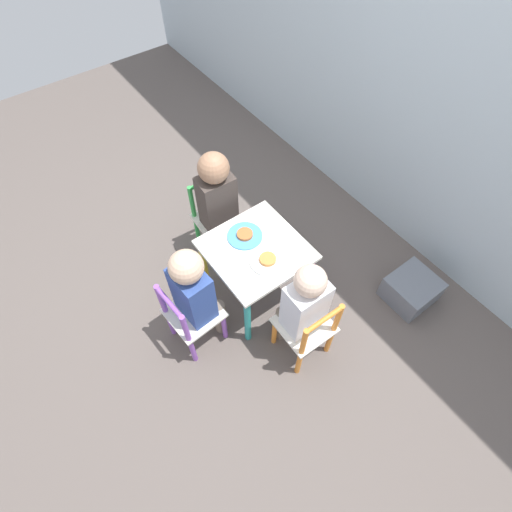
{
  "coord_description": "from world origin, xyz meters",
  "views": [
    {
      "loc": [
        1.0,
        -0.74,
        2.14
      ],
      "look_at": [
        0.0,
        0.0,
        0.38
      ],
      "focal_mm": 28.0,
      "sensor_mm": 36.0,
      "label": 1
    }
  ],
  "objects_px": {
    "child_left": "(218,200)",
    "plate_left": "(245,235)",
    "chair_green": "(216,219)",
    "child_right": "(303,304)",
    "plate_right": "(268,260)",
    "chair_purple": "(191,317)",
    "child_front": "(195,291)",
    "storage_bin": "(411,289)",
    "kids_table": "(256,257)",
    "chair_orange": "(307,329)"
  },
  "relations": [
    {
      "from": "storage_bin",
      "to": "chair_orange",
      "type": "bearing_deg",
      "value": -99.61
    },
    {
      "from": "plate_right",
      "to": "chair_purple",
      "type": "bearing_deg",
      "value": -98.51
    },
    {
      "from": "chair_purple",
      "to": "child_right",
      "type": "relative_size",
      "value": 0.69
    },
    {
      "from": "chair_green",
      "to": "plate_left",
      "type": "distance_m",
      "value": 0.41
    },
    {
      "from": "child_right",
      "to": "storage_bin",
      "type": "relative_size",
      "value": 2.69
    },
    {
      "from": "kids_table",
      "to": "chair_orange",
      "type": "xyz_separation_m",
      "value": [
        0.45,
        -0.01,
        -0.12
      ]
    },
    {
      "from": "child_right",
      "to": "child_front",
      "type": "xyz_separation_m",
      "value": [
        -0.36,
        -0.38,
        0.02
      ]
    },
    {
      "from": "child_left",
      "to": "plate_left",
      "type": "bearing_deg",
      "value": -91.14
    },
    {
      "from": "child_left",
      "to": "storage_bin",
      "type": "height_order",
      "value": "child_left"
    },
    {
      "from": "chair_purple",
      "to": "plate_right",
      "type": "height_order",
      "value": "chair_purple"
    },
    {
      "from": "child_right",
      "to": "plate_left",
      "type": "relative_size",
      "value": 3.9
    },
    {
      "from": "kids_table",
      "to": "child_left",
      "type": "xyz_separation_m",
      "value": [
        -0.39,
        0.02,
        0.1
      ]
    },
    {
      "from": "chair_orange",
      "to": "child_right",
      "type": "xyz_separation_m",
      "value": [
        -0.06,
        0.0,
        0.18
      ]
    },
    {
      "from": "kids_table",
      "to": "child_right",
      "type": "xyz_separation_m",
      "value": [
        0.39,
        -0.01,
        0.06
      ]
    },
    {
      "from": "child_right",
      "to": "child_left",
      "type": "height_order",
      "value": "child_left"
    },
    {
      "from": "plate_right",
      "to": "chair_green",
      "type": "bearing_deg",
      "value": 177.29
    },
    {
      "from": "child_left",
      "to": "child_front",
      "type": "relative_size",
      "value": 1.04
    },
    {
      "from": "child_front",
      "to": "plate_right",
      "type": "xyz_separation_m",
      "value": [
        0.07,
        0.39,
        0.01
      ]
    },
    {
      "from": "child_front",
      "to": "plate_right",
      "type": "distance_m",
      "value": 0.4
    },
    {
      "from": "plate_right",
      "to": "child_left",
      "type": "bearing_deg",
      "value": 177.36
    },
    {
      "from": "chair_orange",
      "to": "child_front",
      "type": "xyz_separation_m",
      "value": [
        -0.42,
        -0.38,
        0.2
      ]
    },
    {
      "from": "chair_green",
      "to": "kids_table",
      "type": "bearing_deg",
      "value": -90.0
    },
    {
      "from": "chair_orange",
      "to": "plate_right",
      "type": "xyz_separation_m",
      "value": [
        -0.35,
        0.01,
        0.21
      ]
    },
    {
      "from": "plate_left",
      "to": "storage_bin",
      "type": "distance_m",
      "value": 1.06
    },
    {
      "from": "chair_purple",
      "to": "chair_green",
      "type": "bearing_deg",
      "value": -48.77
    },
    {
      "from": "child_front",
      "to": "plate_left",
      "type": "height_order",
      "value": "child_front"
    },
    {
      "from": "child_left",
      "to": "plate_right",
      "type": "height_order",
      "value": "child_left"
    },
    {
      "from": "child_right",
      "to": "child_front",
      "type": "bearing_deg",
      "value": -42.27
    },
    {
      "from": "chair_green",
      "to": "child_right",
      "type": "xyz_separation_m",
      "value": [
        0.84,
        -0.03,
        0.18
      ]
    },
    {
      "from": "chair_green",
      "to": "plate_right",
      "type": "distance_m",
      "value": 0.59
    },
    {
      "from": "chair_green",
      "to": "plate_left",
      "type": "xyz_separation_m",
      "value": [
        0.35,
        -0.03,
        0.21
      ]
    },
    {
      "from": "chair_orange",
      "to": "child_right",
      "type": "distance_m",
      "value": 0.19
    },
    {
      "from": "child_front",
      "to": "child_left",
      "type": "bearing_deg",
      "value": -48.69
    },
    {
      "from": "kids_table",
      "to": "storage_bin",
      "type": "distance_m",
      "value": 0.97
    },
    {
      "from": "child_front",
      "to": "chair_purple",
      "type": "bearing_deg",
      "value": 90.0
    },
    {
      "from": "kids_table",
      "to": "child_right",
      "type": "relative_size",
      "value": 0.67
    },
    {
      "from": "chair_green",
      "to": "storage_bin",
      "type": "xyz_separation_m",
      "value": [
        1.03,
        0.7,
        -0.17
      ]
    },
    {
      "from": "chair_green",
      "to": "storage_bin",
      "type": "bearing_deg",
      "value": -52.41
    },
    {
      "from": "kids_table",
      "to": "child_left",
      "type": "height_order",
      "value": "child_left"
    },
    {
      "from": "chair_purple",
      "to": "plate_right",
      "type": "relative_size",
      "value": 2.7
    },
    {
      "from": "kids_table",
      "to": "chair_purple",
      "type": "distance_m",
      "value": 0.47
    },
    {
      "from": "plate_right",
      "to": "plate_left",
      "type": "distance_m",
      "value": 0.2
    },
    {
      "from": "storage_bin",
      "to": "plate_left",
      "type": "bearing_deg",
      "value": -132.98
    },
    {
      "from": "kids_table",
      "to": "plate_left",
      "type": "relative_size",
      "value": 2.6
    },
    {
      "from": "child_front",
      "to": "plate_right",
      "type": "height_order",
      "value": "child_front"
    },
    {
      "from": "chair_orange",
      "to": "child_front",
      "type": "bearing_deg",
      "value": -46.82
    },
    {
      "from": "chair_purple",
      "to": "child_left",
      "type": "xyz_separation_m",
      "value": [
        -0.43,
        0.47,
        0.22
      ]
    },
    {
      "from": "plate_right",
      "to": "kids_table",
      "type": "bearing_deg",
      "value": 180.0
    },
    {
      "from": "chair_purple",
      "to": "storage_bin",
      "type": "bearing_deg",
      "value": -118.99
    },
    {
      "from": "storage_bin",
      "to": "child_right",
      "type": "bearing_deg",
      "value": -104.19
    }
  ]
}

